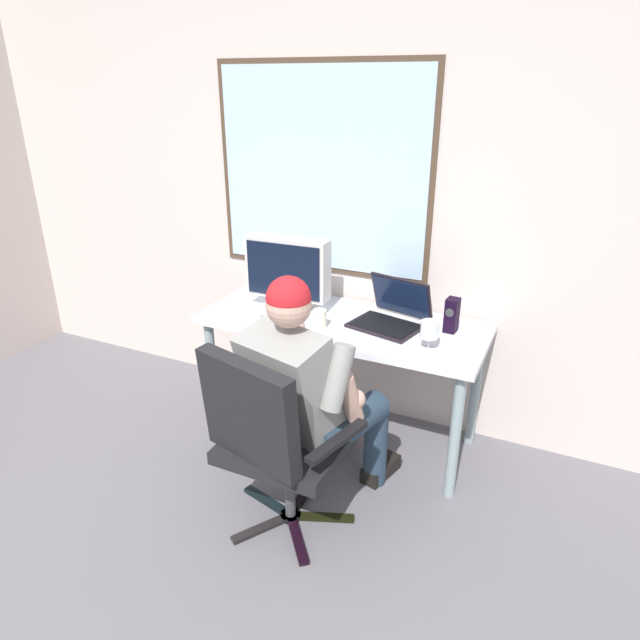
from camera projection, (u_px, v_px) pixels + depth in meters
The scene contains 9 objects.
wall_rear at pixel (362, 184), 3.09m from camera, with size 5.36×0.08×2.78m.
desk at pixel (342, 335), 3.05m from camera, with size 1.54×0.63×0.73m.
office_chair at pixel (272, 434), 2.39m from camera, with size 0.68×0.63×0.93m.
person_seated at pixel (311, 389), 2.54m from camera, with size 0.63×0.87×1.21m.
crt_monitor at pixel (288, 270), 3.10m from camera, with size 0.48×0.23×0.41m.
laptop at pixel (392, 312), 2.95m from camera, with size 0.41×0.40×0.24m.
wine_glass at pixel (429, 331), 2.66m from camera, with size 0.09×0.09×0.14m.
desk_speaker at pixel (452, 315), 2.85m from camera, with size 0.07×0.08×0.18m.
coffee_mug at pixel (320, 319), 2.91m from camera, with size 0.07×0.07×0.10m.
Camera 1 is at (1.12, -0.57, 1.92)m, focal length 31.37 mm.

